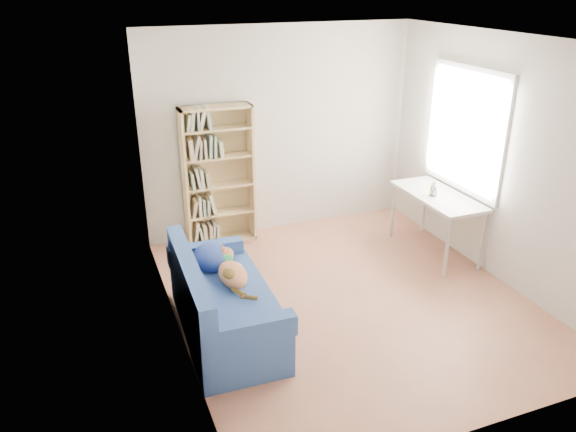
{
  "coord_description": "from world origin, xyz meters",
  "views": [
    {
      "loc": [
        -2.41,
        -4.49,
        3.11
      ],
      "look_at": [
        -0.51,
        0.42,
        0.85
      ],
      "focal_mm": 35.0,
      "sensor_mm": 36.0,
      "label": 1
    }
  ],
  "objects_px": {
    "pen_cup": "(433,191)",
    "sofa": "(221,302)",
    "desk": "(438,200)",
    "bookshelf": "(219,181)"
  },
  "relations": [
    {
      "from": "pen_cup",
      "to": "bookshelf",
      "type": "bearing_deg",
      "value": 150.37
    },
    {
      "from": "bookshelf",
      "to": "desk",
      "type": "relative_size",
      "value": 1.39
    },
    {
      "from": "sofa",
      "to": "desk",
      "type": "xyz_separation_m",
      "value": [
        2.82,
        0.69,
        0.36
      ]
    },
    {
      "from": "bookshelf",
      "to": "pen_cup",
      "type": "xyz_separation_m",
      "value": [
        2.23,
        -1.27,
        0.02
      ]
    },
    {
      "from": "sofa",
      "to": "bookshelf",
      "type": "xyz_separation_m",
      "value": [
        0.51,
        1.95,
        0.48
      ]
    },
    {
      "from": "desk",
      "to": "pen_cup",
      "type": "bearing_deg",
      "value": -172.84
    },
    {
      "from": "pen_cup",
      "to": "sofa",
      "type": "bearing_deg",
      "value": -166.02
    },
    {
      "from": "sofa",
      "to": "desk",
      "type": "relative_size",
      "value": 1.34
    },
    {
      "from": "sofa",
      "to": "desk",
      "type": "bearing_deg",
      "value": 15.39
    },
    {
      "from": "desk",
      "to": "bookshelf",
      "type": "bearing_deg",
      "value": 151.5
    }
  ]
}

